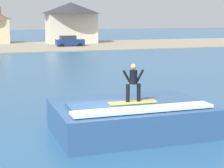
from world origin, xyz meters
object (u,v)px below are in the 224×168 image
object	(u,v)px
car_far_shore	(69,41)
house_gabled_white	(71,19)
surfer	(133,81)
surfboard	(133,102)
wave_crest	(131,117)

from	to	relation	value
car_far_shore	house_gabled_white	size ratio (longest dim) A/B	0.43
car_far_shore	surfer	bearing A→B (deg)	-99.24
surfboard	surfer	distance (m)	0.91
wave_crest	surfer	size ratio (longest dim) A/B	4.10
wave_crest	surfboard	size ratio (longest dim) A/B	3.17
car_far_shore	surfboard	bearing A→B (deg)	-99.26
surfer	house_gabled_white	world-z (taller)	house_gabled_white
wave_crest	surfboard	world-z (taller)	surfboard
wave_crest	car_far_shore	xyz separation A→B (m)	(7.73, 47.56, 0.28)
wave_crest	car_far_shore	size ratio (longest dim) A/B	1.44
wave_crest	house_gabled_white	distance (m)	56.08
wave_crest	house_gabled_white	xyz separation A→B (m)	(9.73, 55.10, 3.73)
surfboard	car_far_shore	xyz separation A→B (m)	(7.84, 48.07, -0.50)
surfboard	wave_crest	bearing A→B (deg)	78.25
surfboard	surfer	size ratio (longest dim) A/B	1.29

